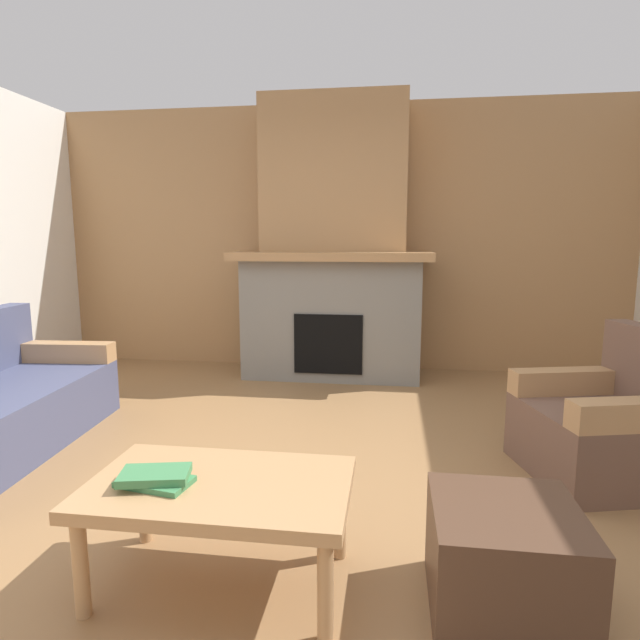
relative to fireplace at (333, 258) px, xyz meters
The scene contains 7 objects.
ground 2.87m from the fireplace, 90.00° to the right, with size 9.00×9.00×0.00m, color olive.
wall_back_wood_panel 0.42m from the fireplace, 90.00° to the left, with size 6.00×0.12×2.70m, color #A87A4C.
fireplace is the anchor object (origin of this frame).
armchair 2.89m from the fireplace, 48.76° to the right, with size 0.92×0.92×0.85m.
coffee_table 3.39m from the fireplace, 91.05° to the right, with size 1.00×0.60×0.43m.
ottoman 3.58m from the fireplace, 73.12° to the right, with size 0.52×0.52×0.40m, color #4C3323.
book_stack_near_edge 3.44m from the fireplace, 94.98° to the right, with size 0.29×0.20×0.05m.
Camera 1 is at (0.58, -2.46, 1.34)m, focal length 29.04 mm.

